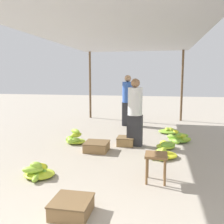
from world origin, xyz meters
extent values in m
cylinder|color=brown|center=(-1.74, 8.47, 1.29)|extent=(0.08, 0.08, 2.58)
cylinder|color=brown|center=(1.74, 8.47, 1.29)|extent=(0.08, 0.08, 2.58)
cube|color=#B2B2B7|center=(0.00, 4.38, 2.60)|extent=(3.89, 8.57, 0.04)
cube|color=brown|center=(0.94, 2.77, 0.43)|extent=(0.34, 0.34, 0.04)
cylinder|color=brown|center=(0.80, 2.63, 0.20)|extent=(0.04, 0.04, 0.41)
cylinder|color=brown|center=(1.07, 2.63, 0.20)|extent=(0.04, 0.04, 0.41)
cylinder|color=brown|center=(0.80, 2.91, 0.20)|extent=(0.04, 0.04, 0.41)
cylinder|color=brown|center=(1.07, 2.91, 0.20)|extent=(0.04, 0.04, 0.41)
ellipsoid|color=#98C131|center=(-1.00, 2.79, 0.07)|extent=(0.25, 0.25, 0.15)
ellipsoid|color=yellow|center=(-0.94, 2.59, 0.17)|extent=(0.26, 0.21, 0.13)
ellipsoid|color=#8CBC33|center=(-1.00, 2.50, 0.15)|extent=(0.36, 0.24, 0.12)
ellipsoid|color=#73B238|center=(-0.95, 2.68, 0.09)|extent=(0.30, 0.28, 0.11)
ellipsoid|color=#8BBC33|center=(-0.97, 2.54, 0.21)|extent=(0.21, 0.14, 0.12)
ellipsoid|color=#B9CE2B|center=(-0.94, 2.60, 0.10)|extent=(0.25, 0.19, 0.11)
ellipsoid|color=#8BBC33|center=(-0.91, 2.43, 0.05)|extent=(0.15, 0.30, 0.10)
ellipsoid|color=#B3CC2C|center=(-0.94, 2.59, 0.05)|extent=(0.51, 0.45, 0.10)
ellipsoid|color=#AFCA2D|center=(-1.02, 4.66, 0.22)|extent=(0.29, 0.34, 0.12)
ellipsoid|color=#8ABC33|center=(-1.17, 4.62, 0.10)|extent=(0.24, 0.31, 0.15)
ellipsoid|color=#85B934|center=(-0.99, 4.54, 0.12)|extent=(0.25, 0.23, 0.11)
ellipsoid|color=#87BA34|center=(-1.09, 4.52, 0.10)|extent=(0.25, 0.23, 0.14)
ellipsoid|color=#A2C52F|center=(-1.13, 4.58, 0.09)|extent=(0.27, 0.23, 0.13)
ellipsoid|color=#97C131|center=(-1.04, 4.68, 0.30)|extent=(0.33, 0.29, 0.12)
ellipsoid|color=#8DBD33|center=(-1.22, 4.73, 0.09)|extent=(0.21, 0.27, 0.15)
ellipsoid|color=#A6C72E|center=(-1.04, 4.68, 0.05)|extent=(0.48, 0.42, 0.10)
ellipsoid|color=#9CC330|center=(1.20, 6.25, 0.12)|extent=(0.17, 0.30, 0.10)
ellipsoid|color=#ACC92D|center=(1.26, 6.25, 0.08)|extent=(0.24, 0.29, 0.14)
ellipsoid|color=#BBCF2B|center=(1.31, 6.32, 0.08)|extent=(0.24, 0.28, 0.14)
ellipsoid|color=#B4CC2C|center=(1.30, 6.38, 0.09)|extent=(0.23, 0.28, 0.10)
ellipsoid|color=yellow|center=(1.43, 6.17, 0.06)|extent=(0.15, 0.23, 0.13)
ellipsoid|color=#85B934|center=(1.25, 6.26, 0.05)|extent=(0.60, 0.53, 0.10)
ellipsoid|color=#83B935|center=(1.17, 4.64, 0.10)|extent=(0.34, 0.16, 0.15)
ellipsoid|color=#BACF2B|center=(1.12, 4.64, 0.08)|extent=(0.35, 0.17, 0.11)
ellipsoid|color=yellow|center=(1.09, 4.80, 0.07)|extent=(0.25, 0.23, 0.15)
ellipsoid|color=yellow|center=(1.25, 4.74, 0.07)|extent=(0.23, 0.20, 0.14)
ellipsoid|color=#75B337|center=(1.15, 4.54, 0.10)|extent=(0.26, 0.11, 0.11)
ellipsoid|color=#C2D229|center=(1.13, 4.65, 0.07)|extent=(0.22, 0.25, 0.13)
ellipsoid|color=#9FC430|center=(1.12, 4.65, 0.05)|extent=(0.42, 0.37, 0.10)
ellipsoid|color=#7BB536|center=(1.38, 5.12, 0.06)|extent=(0.26, 0.30, 0.11)
ellipsoid|color=#7BB536|center=(1.53, 5.32, 0.17)|extent=(0.33, 0.15, 0.09)
ellipsoid|color=#A3C52F|center=(1.51, 5.50, 0.09)|extent=(0.24, 0.29, 0.12)
ellipsoid|color=#80B735|center=(1.30, 5.34, 0.11)|extent=(0.32, 0.26, 0.13)
ellipsoid|color=#9FC430|center=(1.49, 5.32, 0.13)|extent=(0.25, 0.16, 0.10)
ellipsoid|color=#90BE32|center=(1.64, 5.20, 0.10)|extent=(0.27, 0.23, 0.13)
ellipsoid|color=#BDD02A|center=(1.53, 5.36, 0.15)|extent=(0.28, 0.35, 0.13)
ellipsoid|color=#7CB636|center=(1.46, 5.31, 0.05)|extent=(0.51, 0.45, 0.10)
ellipsoid|color=#96C031|center=(0.87, 3.89, 0.06)|extent=(0.24, 0.32, 0.11)
ellipsoid|color=#AFCA2D|center=(1.06, 4.00, 0.14)|extent=(0.15, 0.24, 0.13)
ellipsoid|color=#82B835|center=(1.04, 4.17, 0.08)|extent=(0.29, 0.25, 0.11)
ellipsoid|color=#A9C82E|center=(1.03, 3.84, 0.07)|extent=(0.21, 0.26, 0.13)
ellipsoid|color=#B3CC2C|center=(1.07, 3.77, 0.06)|extent=(0.29, 0.25, 0.11)
ellipsoid|color=yellow|center=(1.17, 3.96, 0.06)|extent=(0.27, 0.19, 0.13)
ellipsoid|color=#C3D229|center=(0.93, 3.89, 0.06)|extent=(0.19, 0.33, 0.10)
ellipsoid|color=yellow|center=(1.05, 4.01, 0.05)|extent=(0.60, 0.53, 0.10)
cube|color=olive|center=(-0.37, 4.16, 0.09)|extent=(0.50, 0.50, 0.19)
cube|color=brown|center=(-0.37, 4.16, 0.20)|extent=(0.52, 0.52, 0.02)
cube|color=olive|center=(-0.03, 1.62, 0.08)|extent=(0.44, 0.44, 0.17)
cube|color=brown|center=(-0.03, 1.62, 0.18)|extent=(0.46, 0.46, 0.02)
cube|color=#9E7A4C|center=(0.19, 4.74, 0.09)|extent=(0.38, 0.38, 0.18)
cube|color=brown|center=(0.19, 4.74, 0.19)|extent=(0.40, 0.40, 0.02)
cube|color=#2D2D33|center=(0.40, 4.75, 0.37)|extent=(0.37, 0.22, 0.74)
cylinder|color=white|center=(0.40, 4.75, 1.06)|extent=(0.36, 0.36, 0.64)
sphere|color=#9E704C|center=(0.40, 4.75, 1.48)|extent=(0.21, 0.21, 0.21)
cube|color=#2D2D33|center=(-0.09, 7.17, 0.39)|extent=(0.41, 0.28, 0.78)
cylinder|color=#3359B2|center=(-0.09, 7.17, 1.12)|extent=(0.42, 0.42, 0.68)
sphere|color=tan|center=(-0.09, 7.17, 1.57)|extent=(0.22, 0.22, 0.22)
camera|label=1|loc=(0.98, -1.01, 1.64)|focal=40.00mm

